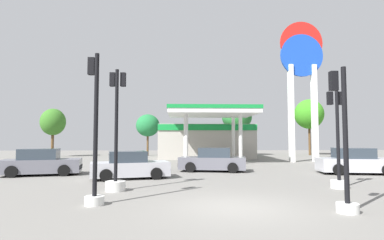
{
  "coord_description": "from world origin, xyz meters",
  "views": [
    {
      "loc": [
        -1.74,
        -9.34,
        2.1
      ],
      "look_at": [
        -0.82,
        12.91,
        3.46
      ],
      "focal_mm": 28.4,
      "sensor_mm": 36.0,
      "label": 1
    }
  ],
  "objects": [
    {
      "name": "traffic_signal_0",
      "position": [
        2.99,
        -0.78,
        1.48
      ],
      "size": [
        0.63,
        0.66,
        4.19
      ],
      "color": "silver",
      "rests_on": "ground"
    },
    {
      "name": "car_1",
      "position": [
        -4.36,
        6.9,
        0.65
      ],
      "size": [
        4.32,
        2.64,
        1.44
      ],
      "color": "black",
      "rests_on": "ground"
    },
    {
      "name": "traffic_signal_1",
      "position": [
        -4.46,
        0.53,
        1.74
      ],
      "size": [
        0.63,
        0.66,
        4.87
      ],
      "color": "silver",
      "rests_on": "ground"
    },
    {
      "name": "car_2",
      "position": [
        0.42,
        10.25,
        0.68
      ],
      "size": [
        4.48,
        2.52,
        1.51
      ],
      "color": "black",
      "rests_on": "ground"
    },
    {
      "name": "gas_station",
      "position": [
        1.1,
        22.88,
        2.15
      ],
      "size": [
        9.98,
        12.19,
        4.82
      ],
      "color": "#ADA89E",
      "rests_on": "ground"
    },
    {
      "name": "car_0",
      "position": [
        8.79,
        8.48,
        0.7
      ],
      "size": [
        4.51,
        2.45,
        1.54
      ],
      "color": "black",
      "rests_on": "ground"
    },
    {
      "name": "traffic_signal_3",
      "position": [
        -4.3,
        3.1,
        1.46
      ],
      "size": [
        0.8,
        0.8,
        4.93
      ],
      "color": "silver",
      "rests_on": "ground"
    },
    {
      "name": "car_3",
      "position": [
        -9.68,
        8.59,
        0.69
      ],
      "size": [
        4.52,
        2.63,
        1.52
      ],
      "color": "black",
      "rests_on": "ground"
    },
    {
      "name": "tree_3",
      "position": [
        14.81,
        28.61,
        5.2
      ],
      "size": [
        3.63,
        3.63,
        7.11
      ],
      "color": "brown",
      "rests_on": "ground"
    },
    {
      "name": "tree_0",
      "position": [
        -16.37,
        26.33,
        3.99
      ],
      "size": [
        2.81,
        2.81,
        5.56
      ],
      "color": "brown",
      "rests_on": "ground"
    },
    {
      "name": "station_pole_sign",
      "position": [
        9.44,
        17.61,
        8.17
      ],
      "size": [
        3.92,
        0.56,
        12.85
      ],
      "color": "white",
      "rests_on": "ground"
    },
    {
      "name": "ground_plane",
      "position": [
        0.0,
        0.0,
        0.0
      ],
      "size": [
        90.0,
        90.0,
        0.0
      ],
      "primitive_type": "plane",
      "color": "slate",
      "rests_on": "ground"
    },
    {
      "name": "tree_2",
      "position": [
        5.37,
        27.85,
        4.71
      ],
      "size": [
        3.69,
        3.69,
        6.29
      ],
      "color": "brown",
      "rests_on": "ground"
    },
    {
      "name": "tree_1",
      "position": [
        -5.63,
        28.1,
        3.7
      ],
      "size": [
        2.88,
        2.88,
        5.08
      ],
      "color": "brown",
      "rests_on": "ground"
    },
    {
      "name": "traffic_signal_2",
      "position": [
        5.03,
        3.41,
        1.51
      ],
      "size": [
        0.69,
        0.7,
        4.24
      ],
      "color": "silver",
      "rests_on": "ground"
    }
  ]
}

